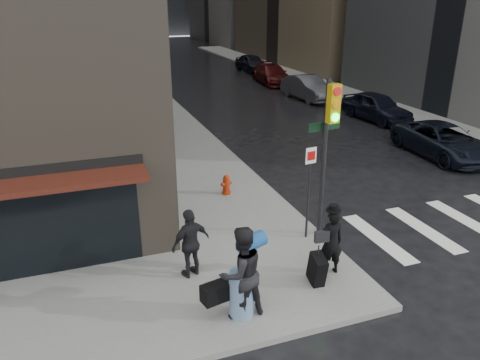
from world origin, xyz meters
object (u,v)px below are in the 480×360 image
Objects in this scene: fire_hydrant at (226,185)px; man_greycoat at (191,243)px; traffic_light at (326,139)px; parked_car_1 at (376,107)px; man_overcoat at (328,247)px; man_jeans at (241,273)px; parked_car_3 at (272,74)px; parked_car_0 at (443,141)px; parked_car_2 at (308,88)px; parked_car_4 at (252,63)px.

man_greycoat is at bearing -117.96° from fire_hydrant.
traffic_light reaches higher than parked_car_1.
fire_hydrant is at bearing -77.43° from man_overcoat.
man_jeans is 0.41× the size of parked_car_3.
traffic_light reaches higher than parked_car_0.
traffic_light is at bearing -148.41° from parked_car_0.
parked_car_2 is at bearing 56.22° from traffic_light.
fire_hydrant is 22.17m from parked_car_3.
parked_car_0 is (11.82, 7.30, -0.49)m from man_jeans.
parked_car_3 reaches higher than fire_hydrant.
parked_car_3 is at bearing 91.88° from parked_car_0.
traffic_light is 0.98× the size of parked_car_4.
man_overcoat reaches higher than man_greycoat.
man_jeans is (-2.47, -0.73, 0.26)m from man_overcoat.
man_greycoat is 27.16m from parked_car_3.
fire_hydrant is 13.24m from parked_car_1.
traffic_light is 19.30m from parked_car_2.
parked_car_2 reaches higher than parked_car_1.
parked_car_0 reaches higher than fire_hydrant.
parked_car_4 is (0.88, 12.39, -0.01)m from parked_car_2.
man_jeans reaches higher than man_greycoat.
parked_car_4 is (12.76, 32.08, -0.42)m from man_jeans.
parked_car_1 is at bearing 33.30° from fire_hydrant.
parked_car_3 is (-0.82, 12.39, -0.04)m from parked_car_1.
man_overcoat reaches higher than parked_car_3.
man_greycoat is 0.39× the size of parked_car_1.
fire_hydrant is (-0.72, 5.50, -0.46)m from man_overcoat.
parked_car_1 is at bearing -93.16° from parked_car_4.
man_jeans reaches higher than parked_car_1.
man_jeans reaches higher than fire_hydrant.
man_overcoat reaches higher than parked_car_1.
traffic_light is (3.30, 2.54, 1.79)m from man_jeans.
parked_car_4 is at bearing -103.02° from man_overcoat.
parked_car_1 is 0.89× the size of parked_car_3.
parked_car_2 is at bearing -97.42° from parked_car_4.
parked_car_0 is at bearing -95.50° from parked_car_4.
parked_car_1 is at bearing -123.87° from man_overcoat.
man_jeans is 6.51m from fire_hydrant.
traffic_light is at bearing -106.23° from parked_car_3.
parked_car_0 is (12.41, 5.48, -0.33)m from man_greycoat.
man_greycoat is at bearing -129.27° from parked_car_2.
traffic_light reaches higher than man_overcoat.
man_greycoat is at bearing -153.76° from parked_car_0.
fire_hydrant is 0.15× the size of parked_car_2.
fire_hydrant is (2.34, 4.41, -0.56)m from man_greycoat.
traffic_light is 4.72m from fire_hydrant.
man_jeans is 0.42× the size of parked_car_0.
man_greycoat is 2.53× the size of fire_hydrant.
parked_car_4 reaches higher than parked_car_0.
parked_car_2 is 0.93× the size of parked_car_3.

